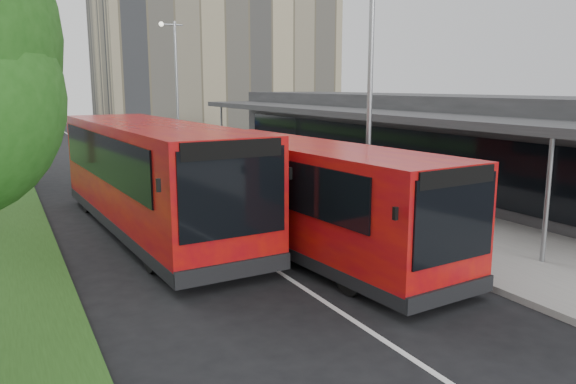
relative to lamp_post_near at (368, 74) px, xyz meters
name	(u,v)px	position (x,y,z in m)	size (l,w,h in m)	color
ground	(272,268)	(-4.12, -2.00, -4.72)	(120.00, 120.00, 0.00)	black
pavement	(218,158)	(1.88, 18.00, -4.64)	(5.00, 80.00, 0.15)	gray
lane_centre_line	(136,179)	(-4.12, 13.00, -4.71)	(0.12, 70.00, 0.01)	silver
kerb_dashes	(179,164)	(-0.82, 17.00, -4.71)	(0.12, 56.00, 0.01)	silver
office_block	(214,38)	(9.88, 40.00, 4.28)	(22.00, 12.00, 18.00)	tan
station_building	(412,139)	(6.74, 6.00, -2.68)	(7.70, 26.00, 4.00)	#28282B
lamp_post_near	(368,74)	(0.00, 0.00, 0.00)	(1.44, 0.28, 8.00)	gray
lamp_post_far	(175,80)	(0.00, 20.00, 0.00)	(1.44, 0.28, 8.00)	gray
bus_main	(305,196)	(-2.67, -1.04, -3.23)	(3.51, 10.41, 2.90)	#B91709
bus_second	(152,177)	(-5.81, 2.80, -3.03)	(3.60, 11.78, 3.30)	#B91709
litter_bin	(287,177)	(1.02, 7.15, -4.15)	(0.46, 0.46, 0.84)	#341C15
bollard	(211,156)	(0.46, 15.28, -4.13)	(0.14, 0.14, 0.88)	yellow
car_near	(90,130)	(-2.73, 36.88, -4.12)	(1.41, 3.50, 1.19)	#510B12
car_far	(48,128)	(-5.68, 42.43, -4.16)	(1.17, 3.36, 1.11)	navy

